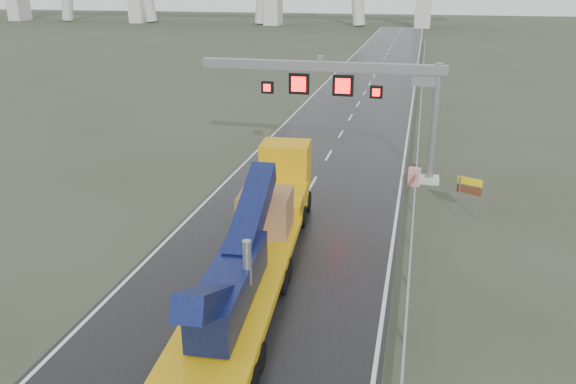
% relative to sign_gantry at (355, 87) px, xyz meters
% --- Properties ---
extents(ground, '(400.00, 400.00, 0.00)m').
position_rel_sign_gantry_xyz_m(ground, '(-2.10, -17.99, -5.61)').
color(ground, '#303827').
rests_on(ground, ground).
extents(road, '(11.00, 200.00, 0.02)m').
position_rel_sign_gantry_xyz_m(road, '(-2.10, 22.01, -5.60)').
color(road, black).
rests_on(road, ground).
extents(guardrail, '(0.20, 140.00, 1.40)m').
position_rel_sign_gantry_xyz_m(guardrail, '(4.00, 12.01, -4.91)').
color(guardrail, gray).
rests_on(guardrail, ground).
extents(sign_gantry, '(14.90, 1.20, 7.42)m').
position_rel_sign_gantry_xyz_m(sign_gantry, '(0.00, 0.00, 0.00)').
color(sign_gantry, silver).
rests_on(sign_gantry, ground).
extents(heavy_haul_truck, '(4.22, 19.19, 4.47)m').
position_rel_sign_gantry_xyz_m(heavy_haul_truck, '(-2.26, -12.96, -3.88)').
color(heavy_haul_truck, '#C8A00B').
rests_on(heavy_haul_truck, ground).
extents(exit_sign_pair, '(1.22, 0.55, 2.22)m').
position_rel_sign_gantry_xyz_m(exit_sign_pair, '(6.69, -5.21, -4.06)').
color(exit_sign_pair, gray).
rests_on(exit_sign_pair, ground).
extents(striped_barrier, '(0.73, 0.48, 1.14)m').
position_rel_sign_gantry_xyz_m(striped_barrier, '(3.90, -0.95, -5.04)').
color(striped_barrier, red).
rests_on(striped_barrier, ground).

